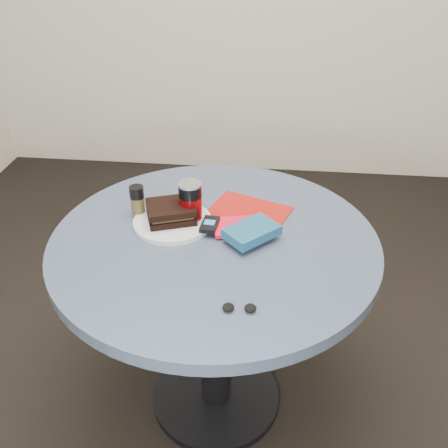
# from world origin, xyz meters

# --- Properties ---
(ground) EXTENTS (4.00, 4.00, 0.00)m
(ground) POSITION_xyz_m (0.00, 0.00, 0.00)
(ground) COLOR black
(ground) RESTS_ON ground
(table) EXTENTS (1.00, 1.00, 0.75)m
(table) POSITION_xyz_m (0.00, 0.00, 0.59)
(table) COLOR black
(table) RESTS_ON ground
(plate) EXTENTS (0.25, 0.25, 0.02)m
(plate) POSITION_xyz_m (-0.14, 0.06, 0.76)
(plate) COLOR silver
(plate) RESTS_ON table
(sandwich) EXTENTS (0.18, 0.16, 0.05)m
(sandwich) POSITION_xyz_m (-0.14, 0.07, 0.79)
(sandwich) COLOR black
(sandwich) RESTS_ON plate
(soda_can) EXTENTS (0.08, 0.08, 0.14)m
(soda_can) POSITION_xyz_m (-0.08, 0.08, 0.82)
(soda_can) COLOR #630406
(soda_can) RESTS_ON table
(pepper_grinder) EXTENTS (0.05, 0.05, 0.11)m
(pepper_grinder) POSITION_xyz_m (-0.26, 0.10, 0.80)
(pepper_grinder) COLOR #4B3D20
(pepper_grinder) RESTS_ON table
(magazine) EXTENTS (0.30, 0.27, 0.00)m
(magazine) POSITION_xyz_m (0.09, 0.15, 0.75)
(magazine) COLOR maroon
(magazine) RESTS_ON table
(red_book) EXTENTS (0.18, 0.14, 0.01)m
(red_book) POSITION_xyz_m (0.07, 0.05, 0.76)
(red_book) COLOR red
(red_book) RESTS_ON magazine
(novel) EXTENTS (0.18, 0.18, 0.03)m
(novel) POSITION_xyz_m (0.11, -0.01, 0.78)
(novel) COLOR navy
(novel) RESTS_ON red_book
(mp3_player) EXTENTS (0.06, 0.09, 0.02)m
(mp3_player) POSITION_xyz_m (-0.02, 0.03, 0.77)
(mp3_player) COLOR black
(mp3_player) RESTS_ON red_book
(headphones) EXTENTS (0.09, 0.04, 0.02)m
(headphones) POSITION_xyz_m (0.10, -0.32, 0.76)
(headphones) COLOR black
(headphones) RESTS_ON table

